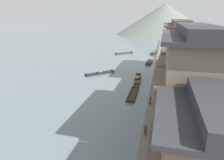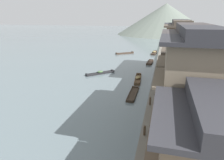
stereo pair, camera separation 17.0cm
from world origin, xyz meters
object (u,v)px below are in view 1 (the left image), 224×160
at_px(boat_moored_second, 149,62).
at_px(boat_moored_far, 133,94).
at_px(boat_midriver_upstream, 153,53).
at_px(house_waterfront_end, 178,44).
at_px(mooring_post_dock_far, 150,101).
at_px(boat_midriver_drifting, 138,79).
at_px(house_waterfront_second, 196,92).
at_px(house_waterfront_far, 179,50).
at_px(mooring_post_dock_mid, 145,130).
at_px(house_waterfront_tall, 188,71).
at_px(boat_moored_third, 100,73).
at_px(house_waterfront_narrow, 186,68).
at_px(boat_moored_nearest, 124,53).

height_order(boat_moored_second, boat_moored_far, boat_moored_second).
bearing_deg(boat_midriver_upstream, house_waterfront_end, -72.94).
xyz_separation_m(house_waterfront_end, mooring_post_dock_far, (-3.58, -19.22, -3.84)).
relative_size(boat_midriver_drifting, house_waterfront_second, 0.63).
bearing_deg(house_waterfront_far, boat_midriver_drifting, -167.71).
bearing_deg(house_waterfront_second, boat_moored_second, 99.55).
height_order(house_waterfront_end, mooring_post_dock_far, house_waterfront_end).
height_order(house_waterfront_far, mooring_post_dock_far, house_waterfront_far).
bearing_deg(mooring_post_dock_mid, boat_moored_far, 103.93).
height_order(house_waterfront_second, house_waterfront_tall, same).
bearing_deg(mooring_post_dock_mid, boat_moored_second, 93.45).
distance_m(house_waterfront_far, house_waterfront_end, 7.11).
bearing_deg(boat_moored_second, house_waterfront_far, -66.76).
height_order(boat_moored_far, house_waterfront_second, house_waterfront_second).
relative_size(boat_moored_third, mooring_post_dock_far, 4.99).
relative_size(boat_midriver_drifting, house_waterfront_end, 0.63).
bearing_deg(boat_midriver_upstream, house_waterfront_narrow, -79.79).
bearing_deg(house_waterfront_second, mooring_post_dock_mid, 169.60).
distance_m(house_waterfront_narrow, mooring_post_dock_far, 7.31).
bearing_deg(house_waterfront_second, boat_moored_third, 124.22).
distance_m(house_waterfront_second, house_waterfront_far, 18.76).
xyz_separation_m(boat_moored_third, boat_midriver_drifting, (7.16, -2.04, 0.04)).
height_order(boat_moored_second, mooring_post_dock_far, mooring_post_dock_far).
xyz_separation_m(boat_moored_second, mooring_post_dock_far, (1.81, -24.02, 1.07)).
xyz_separation_m(boat_moored_second, boat_midriver_upstream, (0.22, 12.07, 0.11)).
relative_size(boat_moored_nearest, house_waterfront_second, 0.53).
distance_m(boat_moored_third, house_waterfront_narrow, 15.96).
distance_m(house_waterfront_tall, house_waterfront_far, 13.00).
relative_size(boat_moored_far, house_waterfront_far, 0.61).
height_order(boat_midriver_upstream, mooring_post_dock_mid, mooring_post_dock_mid).
xyz_separation_m(boat_midriver_drifting, house_waterfront_tall, (6.11, -11.68, 4.84)).
height_order(boat_moored_nearest, boat_moored_third, boat_moored_third).
xyz_separation_m(boat_moored_second, boat_moored_third, (-8.09, -11.18, 0.05)).
height_order(boat_moored_second, boat_midriver_drifting, boat_midriver_drifting).
distance_m(house_waterfront_end, mooring_post_dock_mid, 25.80).
height_order(boat_moored_third, house_waterfront_narrow, house_waterfront_narrow).
bearing_deg(boat_moored_far, mooring_post_dock_far, -59.05).
distance_m(house_waterfront_end, mooring_post_dock_far, 19.92).
bearing_deg(house_waterfront_end, boat_moored_far, -112.31).
relative_size(boat_moored_third, house_waterfront_narrow, 0.67).
relative_size(boat_midriver_upstream, house_waterfront_end, 0.64).
distance_m(boat_moored_second, mooring_post_dock_mid, 30.13).
distance_m(boat_moored_third, house_waterfront_end, 15.69).
relative_size(boat_moored_second, boat_midriver_upstream, 0.81).
bearing_deg(boat_midriver_upstream, boat_moored_far, -91.73).
relative_size(boat_midriver_drifting, house_waterfront_tall, 0.63).
xyz_separation_m(boat_moored_second, boat_moored_far, (-0.74, -19.76, -0.03)).
height_order(house_waterfront_narrow, house_waterfront_end, house_waterfront_end).
height_order(house_waterfront_tall, house_waterfront_end, same).
height_order(mooring_post_dock_mid, mooring_post_dock_far, mooring_post_dock_far).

